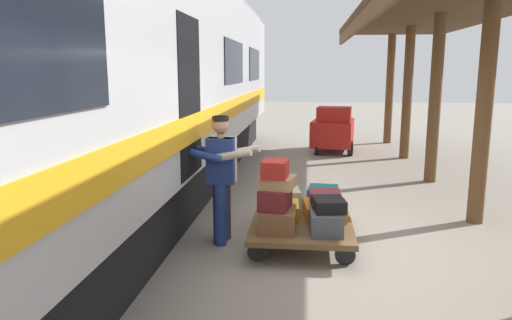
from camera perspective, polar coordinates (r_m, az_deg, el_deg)
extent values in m
plane|color=gray|center=(6.43, 10.26, -10.42)|extent=(60.00, 60.00, 0.00)
cylinder|color=brown|center=(15.87, 15.56, 8.07)|extent=(0.24, 0.24, 3.40)
cylinder|color=brown|center=(13.16, 17.51, 7.54)|extent=(0.24, 0.24, 3.40)
cylinder|color=brown|center=(10.47, 20.46, 6.71)|extent=(0.24, 0.24, 3.40)
cylinder|color=brown|center=(7.83, 25.40, 5.28)|extent=(0.24, 0.24, 3.40)
cube|color=#B7BABF|center=(6.68, -20.73, 10.47)|extent=(3.00, 21.36, 2.90)
cube|color=black|center=(6.93, -19.71, -5.40)|extent=(2.55, 20.30, 0.90)
cube|color=gold|center=(6.21, -7.66, 3.69)|extent=(0.03, 20.94, 0.36)
cube|color=black|center=(13.54, -0.17, 11.26)|extent=(0.02, 2.35, 0.84)
cube|color=black|center=(9.84, -2.57, 11.52)|extent=(0.02, 2.35, 0.84)
cube|color=black|center=(2.69, -27.73, 12.99)|extent=(0.02, 2.35, 0.84)
cube|color=black|center=(6.19, -8.29, 7.38)|extent=(0.12, 1.10, 2.00)
cube|color=brown|center=(6.65, 5.46, -7.02)|extent=(1.32, 2.11, 0.07)
cylinder|color=black|center=(5.92, 10.53, -11.00)|extent=(0.25, 0.05, 0.25)
cylinder|color=black|center=(5.93, 0.16, -10.79)|extent=(0.25, 0.05, 0.25)
cylinder|color=black|center=(7.51, 9.56, -6.29)|extent=(0.25, 0.05, 0.25)
cylinder|color=black|center=(7.52, 1.48, -6.13)|extent=(0.25, 0.05, 0.25)
cube|color=#1E666B|center=(7.16, 7.92, -4.31)|extent=(0.47, 0.52, 0.28)
cube|color=#CC6B23|center=(6.61, 8.06, -5.94)|extent=(0.58, 0.68, 0.20)
cube|color=beige|center=(7.17, 3.17, -4.39)|extent=(0.56, 0.54, 0.24)
cube|color=brown|center=(6.05, 2.61, -7.07)|extent=(0.45, 0.56, 0.27)
cube|color=#4C515B|center=(6.05, 8.25, -7.20)|extent=(0.41, 0.61, 0.26)
cube|color=gold|center=(6.62, 2.91, -5.90)|extent=(0.52, 0.56, 0.19)
cube|color=black|center=(6.01, 8.63, -5.25)|extent=(0.43, 0.48, 0.15)
cube|color=maroon|center=(6.01, 2.30, -4.56)|extent=(0.42, 0.54, 0.26)
cube|color=tan|center=(5.99, 2.55, -2.64)|extent=(0.48, 0.49, 0.14)
cube|color=#AD231E|center=(5.92, 2.28, -1.05)|extent=(0.34, 0.42, 0.21)
cube|color=maroon|center=(6.53, 8.16, -4.42)|extent=(0.41, 0.38, 0.18)
cylinder|color=navy|center=(6.57, -3.95, -6.02)|extent=(0.16, 0.16, 0.82)
cylinder|color=navy|center=(6.38, -4.28, -6.53)|extent=(0.16, 0.16, 0.82)
cube|color=navy|center=(6.31, -4.20, -0.09)|extent=(0.36, 0.22, 0.60)
cylinder|color=tan|center=(6.25, -4.24, 2.89)|extent=(0.09, 0.09, 0.06)
sphere|color=tan|center=(6.24, -4.25, 4.16)|extent=(0.22, 0.22, 0.22)
cylinder|color=black|center=(6.23, -4.27, 4.92)|extent=(0.21, 0.21, 0.06)
cylinder|color=navy|center=(6.49, -5.86, 1.08)|extent=(0.53, 0.10, 0.21)
cylinder|color=navy|center=(6.18, -6.49, 0.60)|extent=(0.53, 0.10, 0.21)
cylinder|color=#332D28|center=(6.44, -4.39, -6.36)|extent=(0.16, 0.16, 0.82)
cylinder|color=#332D28|center=(6.62, -3.70, -5.89)|extent=(0.16, 0.16, 0.82)
cube|color=silver|center=(6.36, -4.13, 0.01)|extent=(0.40, 0.30, 0.60)
cylinder|color=tan|center=(6.31, -4.17, 2.96)|extent=(0.09, 0.09, 0.06)
sphere|color=tan|center=(6.30, -4.18, 4.22)|extent=(0.22, 0.22, 0.22)
cylinder|color=#332D28|center=(6.29, -4.19, 4.97)|extent=(0.21, 0.21, 0.06)
cylinder|color=silver|center=(6.12, -2.83, 0.55)|extent=(0.54, 0.22, 0.21)
cylinder|color=silver|center=(6.41, -1.77, 1.02)|extent=(0.54, 0.22, 0.21)
cube|color=#B21E19|center=(13.85, 9.10, 3.23)|extent=(1.33, 1.84, 0.70)
cube|color=#B21E19|center=(13.44, 9.23, 5.16)|extent=(0.99, 0.82, 0.50)
cylinder|color=black|center=(13.33, 11.11, 1.37)|extent=(0.12, 0.40, 0.40)
cylinder|color=black|center=(13.28, 7.25, 1.45)|extent=(0.12, 0.40, 0.40)
cylinder|color=black|center=(14.52, 10.71, 2.12)|extent=(0.12, 0.40, 0.40)
cylinder|color=black|center=(14.47, 7.15, 2.20)|extent=(0.12, 0.40, 0.40)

